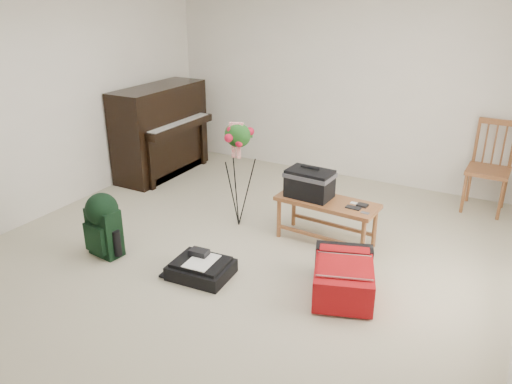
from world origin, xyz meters
The scene contains 10 objects.
floor centered at (0.00, 0.00, 0.00)m, with size 5.00×5.50×0.01m, color #BAB295.
wall_back centered at (0.00, 2.75, 1.25)m, with size 5.00×0.04×2.50m, color white.
wall_left centered at (-2.50, 0.00, 1.25)m, with size 0.04×5.50×2.50m, color white.
piano centered at (-2.19, 1.60, 0.60)m, with size 0.71×1.50×1.25m.
bench centered at (0.51, 0.72, 0.57)m, with size 1.07×0.48×0.81m.
dining_chair centered at (2.01, 2.44, 0.53)m, with size 0.48×0.48×1.08m.
red_suitcase centered at (1.15, -0.06, 0.17)m, with size 0.71×0.88×0.32m.
black_duffel centered at (-0.11, -0.47, 0.08)m, with size 0.57×0.47×0.23m.
green_backpack centered at (-1.18, -0.59, 0.36)m, with size 0.35×0.33×0.66m.
flower_stand centered at (-0.35, 0.63, 0.60)m, with size 0.48×0.48×1.22m.
Camera 1 is at (2.27, -3.74, 2.50)m, focal length 35.00 mm.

